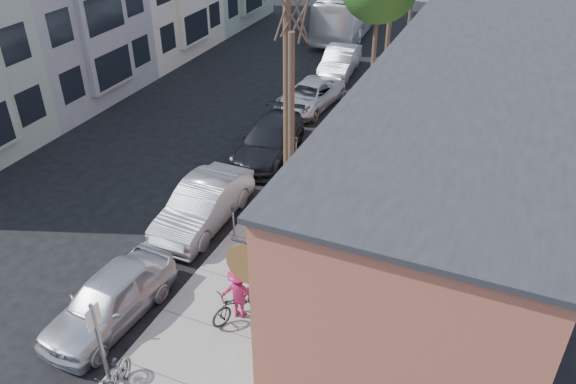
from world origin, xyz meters
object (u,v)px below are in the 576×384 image
at_px(bus, 352,6).
at_px(parked_bike_a, 112,381).
at_px(sign_post, 99,340).
at_px(patron_green, 310,309).
at_px(car_1, 203,205).
at_px(parking_meter_far, 296,146).
at_px(cyclist, 239,293).
at_px(utility_pole_near, 285,52).
at_px(car_3, 309,96).
at_px(patio_chair_b, 289,347).
at_px(car_4, 340,61).
at_px(car_2, 269,140).
at_px(tree_bare, 291,116).
at_px(car_0, 110,299).
at_px(patron_grey, 297,272).
at_px(patio_chair_a, 305,304).
at_px(parking_meter_near, 233,217).

bearing_deg(bus, parked_bike_a, -86.74).
bearing_deg(sign_post, patron_green, 44.42).
height_order(patron_green, car_1, patron_green).
relative_size(parking_meter_far, parked_bike_a, 0.81).
relative_size(cyclist, parked_bike_a, 1.10).
relative_size(utility_pole_near, car_3, 2.09).
distance_m(sign_post, utility_pole_near, 11.49).
height_order(patio_chair_b, car_4, car_4).
xyz_separation_m(cyclist, car_1, (-3.37, 3.72, -0.19)).
xyz_separation_m(patron_green, car_2, (-5.40, 9.02, -0.17)).
relative_size(tree_bare, car_3, 1.28).
height_order(parking_meter_far, patron_green, patron_green).
distance_m(tree_bare, car_0, 9.02).
relative_size(parking_meter_far, tree_bare, 0.20).
bearing_deg(sign_post, patron_grey, 58.28).
relative_size(patron_green, car_2, 0.30).
relative_size(car_4, bus, 0.40).
height_order(patio_chair_a, car_3, car_3).
height_order(sign_post, car_0, sign_post).
bearing_deg(sign_post, parking_meter_near, 90.84).
relative_size(parking_meter_far, bus, 0.10).
bearing_deg(parked_bike_a, tree_bare, 78.25).
xyz_separation_m(patio_chair_b, patron_green, (0.11, 1.19, 0.33)).
bearing_deg(cyclist, car_4, -87.77).
xyz_separation_m(tree_bare, patio_chair_b, (3.29, -7.93, -2.63)).
height_order(patron_grey, car_3, patron_grey).
distance_m(parking_meter_near, parking_meter_far, 5.54).
height_order(patron_grey, car_0, patron_grey).
bearing_deg(car_0, car_2, 93.31).
distance_m(sign_post, tree_bare, 10.61).
bearing_deg(patio_chair_a, patio_chair_b, -100.93).
height_order(tree_bare, car_0, tree_bare).
relative_size(parking_meter_far, car_0, 0.28).
distance_m(patron_green, car_4, 20.61).
bearing_deg(patron_grey, bus, 179.33).
distance_m(patio_chair_b, car_1, 7.06).
relative_size(cyclist, car_0, 0.38).
relative_size(sign_post, parking_meter_far, 2.26).
relative_size(utility_pole_near, car_1, 2.04).
height_order(parked_bike_a, car_1, car_1).
bearing_deg(bus, parking_meter_far, -83.02).
bearing_deg(car_4, patron_grey, -80.47).
distance_m(tree_bare, car_1, 4.53).
distance_m(patron_green, car_3, 15.59).
bearing_deg(patron_grey, utility_pole_near, -168.89).
xyz_separation_m(patron_green, bus, (-8.00, 28.77, 0.73)).
bearing_deg(cyclist, parking_meter_near, -67.99).
bearing_deg(sign_post, patio_chair_a, 50.04).
bearing_deg(patron_green, cyclist, -89.78).
relative_size(patio_chair_a, patron_green, 0.57).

